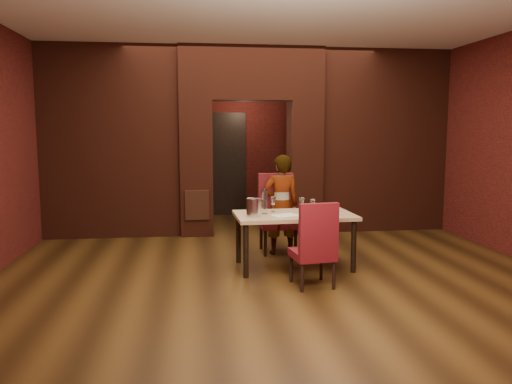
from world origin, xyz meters
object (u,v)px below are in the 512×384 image
Objects in this scene: chair_near at (312,244)px; wine_glass_a at (273,204)px; wine_glass_b at (302,205)px; potted_plant at (324,236)px; water_bottle at (264,201)px; chair_far at (278,214)px; person_seated at (281,205)px; dining_table at (294,241)px; wine_bucket at (254,207)px; wine_glass_c at (312,207)px.

chair_near is 1.07m from wine_glass_a.
wine_glass_b is 0.53× the size of potted_plant.
potted_plant is (0.63, 1.83, -0.31)m from chair_near.
water_bottle is 1.62m from potted_plant.
chair_far is 5.81× the size of wine_glass_b.
chair_near is 5.02× the size of wine_glass_b.
person_seated is at bearing 63.30° from water_bottle.
chair_near is 2.67× the size of potted_plant.
wine_glass_a reaches higher than potted_plant.
water_bottle is (-0.39, 0.04, 0.53)m from dining_table.
wine_glass_b is at bearing 17.63° from wine_bucket.
wine_glass_c is (0.22, -0.09, 0.46)m from dining_table.
dining_table is at bearing -85.07° from chair_far.
chair_far is 0.80× the size of person_seated.
water_bottle is at bearing -177.46° from wine_glass_b.
wine_bucket is 0.69× the size of water_bottle.
chair_far reaches higher than wine_glass_a.
wine_glass_b is 0.60× the size of water_bottle.
wine_glass_a is (-0.21, -0.55, 0.09)m from person_seated.
person_seated is at bearing 103.22° from wine_glass_b.
wine_glass_c is at bearing -29.33° from wine_glass_a.
dining_table is 0.74m from wine_bucket.
chair_near is at bearing -88.42° from dining_table.
person_seated is at bearing -75.01° from chair_far.
wine_glass_c is 0.52× the size of potted_plant.
water_bottle reaches higher than chair_near.
wine_glass_b is (0.06, 0.86, 0.32)m from chair_near.
chair_far is at bearing 92.65° from dining_table.
chair_far reaches higher than dining_table.
chair_far reaches higher than water_bottle.
dining_table is at bearing 89.21° from person_seated.
wine_bucket is (-0.55, -0.15, 0.48)m from dining_table.
water_bottle is at bearing 168.18° from wine_glass_c.
dining_table is 1.25m from potted_plant.
wine_glass_b is 0.19m from wine_glass_c.
dining_table is 0.87m from chair_far.
wine_glass_c is at bearing -23.55° from dining_table.
wine_glass_b is (0.18, -0.77, 0.24)m from chair_far.
person_seated is (0.03, -0.10, 0.15)m from chair_far.
wine_glass_c is at bearing -110.58° from chair_near.
dining_table is 0.52m from wine_glass_c.
wine_glass_c is (0.27, -0.82, 0.09)m from person_seated.
chair_far is at bearing -165.32° from potted_plant.
chair_near is 5.01× the size of wine_glass_a.
wine_glass_b reaches higher than wine_glass_c.
wine_glass_a is 0.21m from water_bottle.
dining_table is 4.61× the size of water_bottle.
chair_far reaches higher than wine_glass_b.
person_seated is (-0.10, 1.53, 0.23)m from chair_near.
chair_far is at bearing 74.60° from wine_glass_a.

